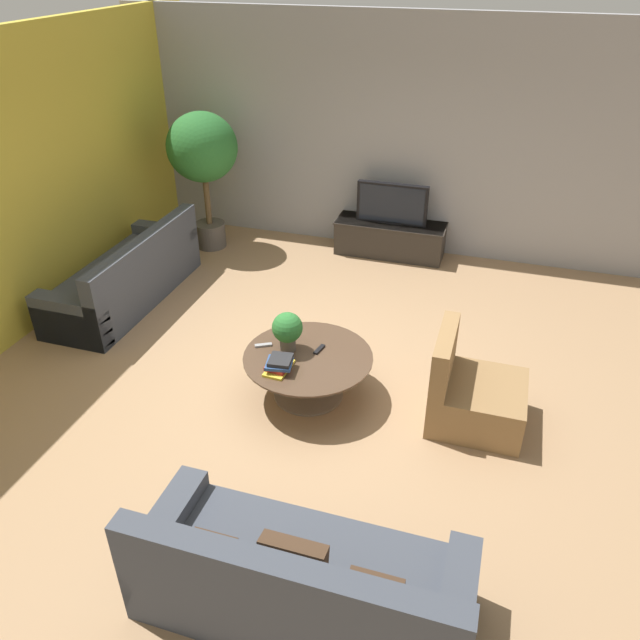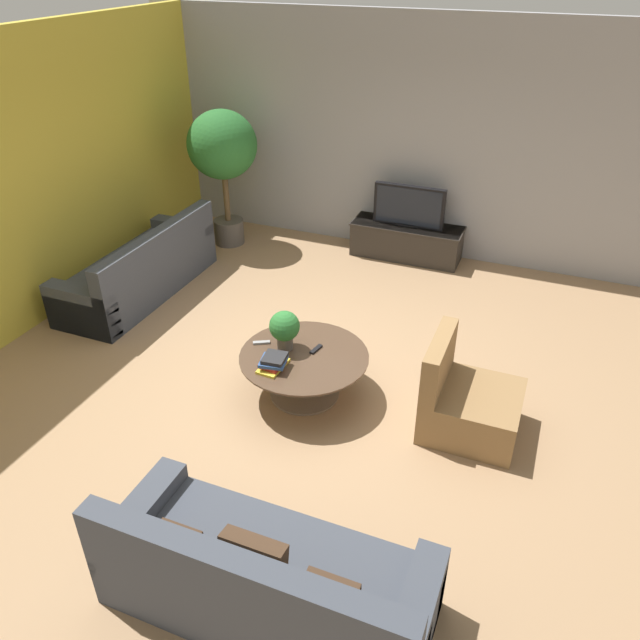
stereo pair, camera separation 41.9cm
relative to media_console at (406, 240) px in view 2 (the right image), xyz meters
The scene contains 14 objects.
ground_plane 2.95m from the media_console, 92.69° to the right, with size 24.00×24.00×0.00m, color #9E7A56.
back_wall_stone 1.31m from the media_console, 113.38° to the left, with size 7.40×0.12×3.00m, color #939399.
side_wall_left 4.54m from the media_console, 141.12° to the right, with size 0.12×7.40×3.00m, color gold.
media_console is the anchor object (origin of this frame).
television 0.48m from the media_console, 90.00° to the right, with size 0.93×0.13×0.54m.
coffee_table 3.27m from the media_console, 91.33° to the right, with size 1.19×1.19×0.44m.
couch_by_wall 3.45m from the media_console, 140.97° to the right, with size 0.84×2.19×0.84m.
couch_near_entry 5.44m from the media_console, 83.80° to the right, with size 2.07×0.84×0.84m.
armchair_wicker 3.47m from the media_console, 66.13° to the right, with size 0.80×0.76×0.86m.
potted_palm_tall 2.70m from the media_console, 168.68° to the right, with size 0.92×0.92×1.84m.
potted_plant_tabletop 3.26m from the media_console, 95.06° to the right, with size 0.28×0.28×0.38m.
book_stack 3.56m from the media_console, 94.00° to the right, with size 0.26×0.32×0.12m.
remote_black 3.15m from the media_console, 90.11° to the right, with size 0.04×0.16×0.02m, color black.
remote_silver 3.28m from the media_console, 99.18° to the right, with size 0.04×0.16×0.02m, color gray.
Camera 2 is at (1.96, -4.60, 3.68)m, focal length 35.00 mm.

